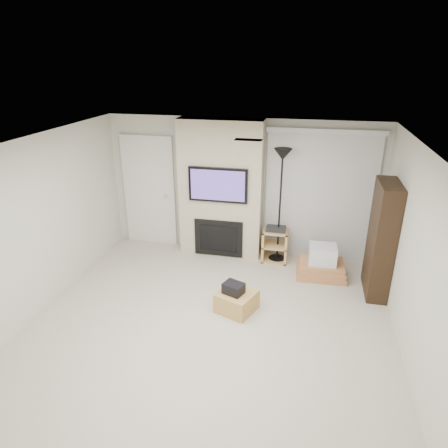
% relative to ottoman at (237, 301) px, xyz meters
% --- Properties ---
extents(floor, '(5.00, 5.50, 0.00)m').
position_rel_ottoman_xyz_m(floor, '(-0.30, -0.71, -0.15)').
color(floor, beige).
rests_on(floor, ground).
extents(ceiling, '(5.00, 5.50, 0.00)m').
position_rel_ottoman_xyz_m(ceiling, '(-0.30, -0.71, 2.35)').
color(ceiling, white).
rests_on(ceiling, wall_back).
extents(wall_back, '(5.00, 0.00, 2.50)m').
position_rel_ottoman_xyz_m(wall_back, '(-0.30, 2.04, 1.10)').
color(wall_back, beige).
rests_on(wall_back, ground).
extents(wall_left, '(0.00, 5.50, 2.50)m').
position_rel_ottoman_xyz_m(wall_left, '(-2.80, -0.71, 1.10)').
color(wall_left, beige).
rests_on(wall_left, ground).
extents(wall_right, '(0.00, 5.50, 2.50)m').
position_rel_ottoman_xyz_m(wall_right, '(2.20, -0.71, 1.10)').
color(wall_right, beige).
rests_on(wall_right, ground).
extents(hvac_vent, '(0.35, 0.18, 0.01)m').
position_rel_ottoman_xyz_m(hvac_vent, '(0.10, 0.09, 2.35)').
color(hvac_vent, silver).
rests_on(hvac_vent, ceiling).
extents(ottoman, '(0.65, 0.65, 0.30)m').
position_rel_ottoman_xyz_m(ottoman, '(0.00, 0.00, 0.00)').
color(ottoman, tan).
rests_on(ottoman, floor).
extents(black_bag, '(0.34, 0.31, 0.16)m').
position_rel_ottoman_xyz_m(black_bag, '(-0.04, -0.03, 0.23)').
color(black_bag, black).
rests_on(black_bag, ottoman).
extents(fireplace_wall, '(1.50, 0.47, 2.50)m').
position_rel_ottoman_xyz_m(fireplace_wall, '(-0.65, 1.83, 1.09)').
color(fireplace_wall, '#C4B796').
rests_on(fireplace_wall, floor).
extents(entry_door, '(1.02, 0.11, 2.14)m').
position_rel_ottoman_xyz_m(entry_door, '(-2.10, 2.01, 0.90)').
color(entry_door, silver).
rests_on(entry_door, floor).
extents(vertical_blinds, '(1.98, 0.10, 2.37)m').
position_rel_ottoman_xyz_m(vertical_blinds, '(1.10, 1.99, 1.12)').
color(vertical_blinds, silver).
rests_on(vertical_blinds, floor).
extents(floor_lamp, '(0.31, 0.31, 2.06)m').
position_rel_ottoman_xyz_m(floor_lamp, '(0.44, 1.73, 1.48)').
color(floor_lamp, black).
rests_on(floor_lamp, floor).
extents(av_stand, '(0.45, 0.38, 0.66)m').
position_rel_ottoman_xyz_m(av_stand, '(0.39, 1.69, 0.20)').
color(av_stand, tan).
rests_on(av_stand, floor).
extents(box_stack, '(0.84, 0.65, 0.55)m').
position_rel_ottoman_xyz_m(box_stack, '(1.22, 1.31, 0.06)').
color(box_stack, '#BB7B4A').
rests_on(box_stack, floor).
extents(bookshelf, '(0.30, 0.80, 1.80)m').
position_rel_ottoman_xyz_m(bookshelf, '(2.04, 0.97, 0.75)').
color(bookshelf, black).
rests_on(bookshelf, floor).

